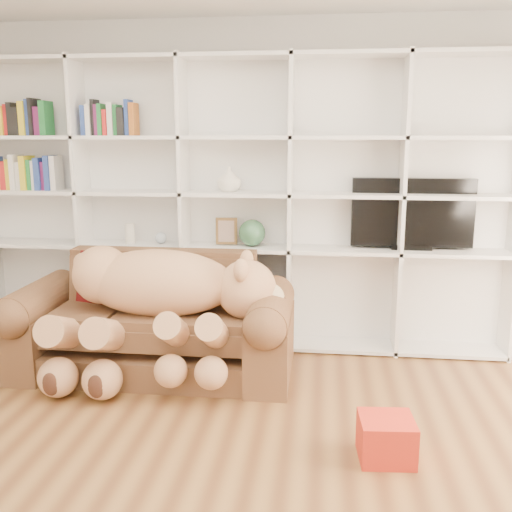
# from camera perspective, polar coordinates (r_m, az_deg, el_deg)

# --- Properties ---
(wall_back) EXTENTS (5.00, 0.02, 2.70)m
(wall_back) POSITION_cam_1_polar(r_m,az_deg,el_deg) (4.88, -1.58, 7.08)
(wall_back) COLOR silver
(wall_back) RESTS_ON floor
(bookshelf) EXTENTS (4.43, 0.35, 2.40)m
(bookshelf) POSITION_cam_1_polar(r_m,az_deg,el_deg) (4.79, -4.68, 6.41)
(bookshelf) COLOR white
(bookshelf) RESTS_ON floor
(sofa) EXTENTS (2.09, 0.90, 0.88)m
(sofa) POSITION_cam_1_polar(r_m,az_deg,el_deg) (4.44, -10.12, -7.09)
(sofa) COLOR brown
(sofa) RESTS_ON floor
(teddy_bear) EXTENTS (1.66, 0.88, 0.96)m
(teddy_bear) POSITION_cam_1_polar(r_m,az_deg,el_deg) (4.17, -9.84, -4.17)
(teddy_bear) COLOR #E1A470
(teddy_bear) RESTS_ON sofa
(throw_pillow) EXTENTS (0.47, 0.34, 0.45)m
(throw_pillow) POSITION_cam_1_polar(r_m,az_deg,el_deg) (4.62, -14.80, -2.30)
(throw_pillow) COLOR #601012
(throw_pillow) RESTS_ON sofa
(gift_box) EXTENTS (0.32, 0.30, 0.24)m
(gift_box) POSITION_cam_1_polar(r_m,az_deg,el_deg) (3.40, 12.89, -17.37)
(gift_box) COLOR red
(gift_box) RESTS_ON floor
(tv) EXTENTS (0.97, 0.18, 0.57)m
(tv) POSITION_cam_1_polar(r_m,az_deg,el_deg) (4.76, 15.34, 4.04)
(tv) COLOR black
(tv) RESTS_ON bookshelf
(picture_frame) EXTENTS (0.18, 0.03, 0.22)m
(picture_frame) POSITION_cam_1_polar(r_m,az_deg,el_deg) (4.75, -2.97, 2.51)
(picture_frame) COLOR brown
(picture_frame) RESTS_ON bookshelf
(green_vase) EXTENTS (0.22, 0.22, 0.22)m
(green_vase) POSITION_cam_1_polar(r_m,az_deg,el_deg) (4.72, -0.39, 2.33)
(green_vase) COLOR #305E3D
(green_vase) RESTS_ON bookshelf
(figurine_tall) EXTENTS (0.09, 0.09, 0.17)m
(figurine_tall) POSITION_cam_1_polar(r_m,az_deg,el_deg) (4.96, -12.48, 2.20)
(figurine_tall) COLOR beige
(figurine_tall) RESTS_ON bookshelf
(figurine_short) EXTENTS (0.07, 0.07, 0.11)m
(figurine_short) POSITION_cam_1_polar(r_m,az_deg,el_deg) (4.97, -12.45, 1.86)
(figurine_short) COLOR beige
(figurine_short) RESTS_ON bookshelf
(snow_globe) EXTENTS (0.10, 0.10, 0.10)m
(snow_globe) POSITION_cam_1_polar(r_m,az_deg,el_deg) (4.89, -9.49, 1.80)
(snow_globe) COLOR silver
(snow_globe) RESTS_ON bookshelf
(shelf_vase) EXTENTS (0.23, 0.23, 0.20)m
(shelf_vase) POSITION_cam_1_polar(r_m,az_deg,el_deg) (4.69, -2.71, 7.68)
(shelf_vase) COLOR white
(shelf_vase) RESTS_ON bookshelf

